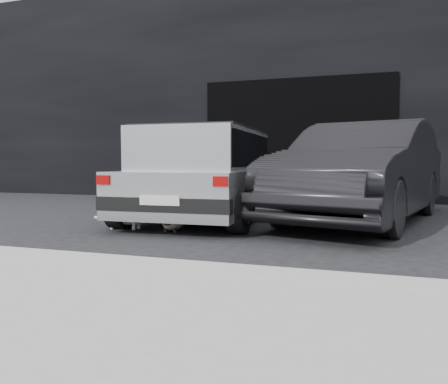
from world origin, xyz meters
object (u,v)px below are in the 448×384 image
(silver_hatchback, at_px, (207,170))
(cat_white, at_px, (128,215))
(second_car, at_px, (363,171))
(cat_siamese, at_px, (173,222))

(silver_hatchback, relative_size, cat_white, 4.72)
(second_car, xyz_separation_m, cat_white, (-2.76, -1.63, -0.53))
(cat_siamese, distance_m, cat_white, 0.60)
(cat_siamese, relative_size, cat_white, 0.92)
(cat_white, bearing_deg, silver_hatchback, 151.24)
(silver_hatchback, bearing_deg, second_car, 9.01)
(second_car, bearing_deg, cat_siamese, -128.72)
(cat_white, bearing_deg, second_car, 118.47)
(second_car, bearing_deg, silver_hatchback, -154.48)
(second_car, relative_size, cat_white, 5.59)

